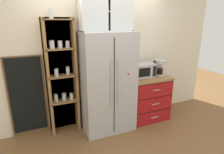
{
  "coord_description": "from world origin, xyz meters",
  "views": [
    {
      "loc": [
        -1.17,
        -2.96,
        1.95
      ],
      "look_at": [
        0.1,
        0.02,
        0.98
      ],
      "focal_mm": 30.09,
      "sensor_mm": 36.0,
      "label": 1
    }
  ],
  "objects": [
    {
      "name": "mug_red",
      "position": [
        0.89,
        0.12,
        0.94
      ],
      "size": [
        0.11,
        0.08,
        0.09
      ],
      "color": "red",
      "rests_on": "counter_cabinet"
    },
    {
      "name": "bottle_green",
      "position": [
        0.89,
        -0.0,
        1.0
      ],
      "size": [
        0.06,
        0.06,
        0.26
      ],
      "color": "#285B33",
      "rests_on": "counter_cabinet"
    },
    {
      "name": "chalkboard_menu",
      "position": [
        -1.34,
        0.33,
        0.71
      ],
      "size": [
        0.6,
        0.04,
        1.42
      ],
      "color": "brown",
      "rests_on": "ground"
    },
    {
      "name": "microwave",
      "position": [
        0.79,
        0.1,
        1.02
      ],
      "size": [
        0.44,
        0.33,
        0.26
      ],
      "color": "#B7BABF",
      "rests_on": "counter_cabinet"
    },
    {
      "name": "pantry_shelf_column",
      "position": [
        -0.75,
        0.29,
        1.05
      ],
      "size": [
        0.54,
        0.28,
        2.13
      ],
      "color": "brown",
      "rests_on": "ground"
    },
    {
      "name": "coffee_maker",
      "position": [
        1.15,
        0.06,
        1.05
      ],
      "size": [
        0.17,
        0.2,
        0.31
      ],
      "color": "#B7B7BC",
      "rests_on": "counter_cabinet"
    },
    {
      "name": "refrigerator",
      "position": [
        0.0,
        0.02,
        0.89
      ],
      "size": [
        0.91,
        0.68,
        1.78
      ],
      "color": "#B7BABF",
      "rests_on": "ground"
    },
    {
      "name": "mug_charcoal",
      "position": [
        0.89,
        0.01,
        0.93
      ],
      "size": [
        0.11,
        0.08,
        0.08
      ],
      "color": "#2D2D33",
      "rests_on": "counter_cabinet"
    },
    {
      "name": "counter_cabinet",
      "position": [
        0.89,
        0.05,
        0.45
      ],
      "size": [
        0.81,
        0.63,
        0.89
      ],
      "color": "#A8161C",
      "rests_on": "ground"
    },
    {
      "name": "ground_plane",
      "position": [
        0.0,
        0.0,
        0.0
      ],
      "size": [
        10.78,
        10.78,
        0.0
      ],
      "primitive_type": "plane",
      "color": "brown"
    },
    {
      "name": "upper_cabinet",
      "position": [
        0.0,
        0.07,
        2.09
      ],
      "size": [
        0.88,
        0.32,
        0.62
      ],
      "color": "silver",
      "rests_on": "refrigerator"
    },
    {
      "name": "wall_back_cream",
      "position": [
        0.0,
        0.4,
        1.27
      ],
      "size": [
        5.07,
        0.1,
        2.55
      ],
      "primitive_type": "cube",
      "color": "silver",
      "rests_on": "ground"
    }
  ]
}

